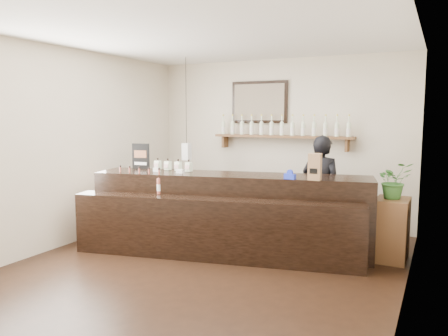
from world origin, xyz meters
name	(u,v)px	position (x,y,z in m)	size (l,w,h in m)	color
ground	(209,264)	(0.00, 0.00, 0.00)	(5.00, 5.00, 0.00)	black
room_shell	(209,128)	(0.00, 0.00, 1.70)	(5.00, 5.00, 5.00)	beige
back_wall_decor	(268,121)	(-0.14, 2.37, 1.75)	(2.66, 0.96, 1.69)	brown
counter	(226,216)	(-0.05, 0.56, 0.49)	(3.83, 1.81, 1.23)	black
promo_sign	(141,156)	(-1.50, 0.62, 1.25)	(0.27, 0.07, 0.38)	black
paper_bag	(315,167)	(1.13, 0.66, 1.22)	(0.16, 0.12, 0.33)	#916946
tape_dispenser	(290,175)	(0.83, 0.61, 1.10)	(0.15, 0.08, 0.12)	#1B2EC1
side_cabinet	(391,229)	(2.00, 1.22, 0.40)	(0.41, 0.56, 0.80)	brown
potted_plant	(394,181)	(2.00, 1.22, 1.03)	(0.42, 0.36, 0.47)	#376F2C
shopkeeper	(321,183)	(0.99, 1.55, 0.89)	(0.65, 0.43, 1.78)	black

